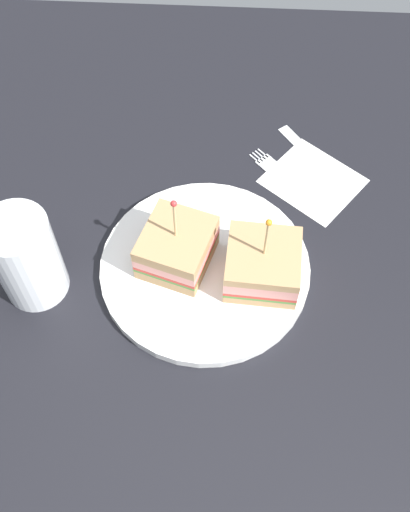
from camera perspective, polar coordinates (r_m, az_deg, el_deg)
ground_plane at (r=73.71cm, az=0.00°, el=-1.74°), size 98.16×98.16×2.00cm
plate at (r=72.34cm, az=0.00°, el=-1.10°), size 24.32×24.32×1.19cm
sandwich_half_front at (r=70.16cm, az=-2.60°, el=0.80°), size 9.90×9.42×11.07cm
sandwich_half_back at (r=69.28cm, az=5.29°, el=-0.80°), size 8.33×8.52×10.89cm
drink_glass at (r=70.17cm, az=-15.93°, el=-0.46°), size 7.22×7.22×11.66cm
napkin at (r=81.69cm, az=9.85°, el=6.80°), size 14.50×14.69×0.15cm
fork at (r=81.88cm, az=6.68°, el=7.67°), size 9.33×8.98×0.35cm
knife at (r=84.45cm, az=9.56°, el=9.19°), size 11.50×9.00×0.35cm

